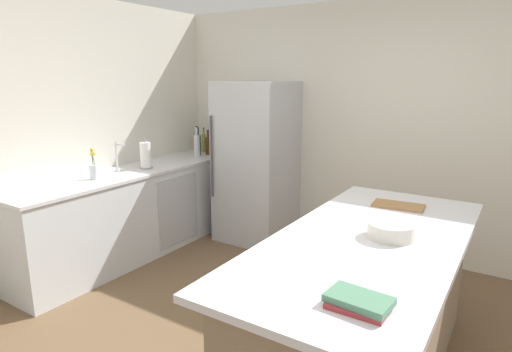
% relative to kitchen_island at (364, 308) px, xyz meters
% --- Properties ---
extents(wall_rear, '(6.00, 0.10, 2.60)m').
position_rel_kitchen_island_xyz_m(wall_rear, '(-0.58, 2.06, 0.83)').
color(wall_rear, silver).
rests_on(wall_rear, ground_plane).
extents(wall_left, '(0.10, 6.00, 2.60)m').
position_rel_kitchen_island_xyz_m(wall_left, '(-3.03, -0.19, 0.83)').
color(wall_left, silver).
rests_on(wall_left, ground_plane).
extents(counter_run_left, '(0.64, 2.68, 0.91)m').
position_rel_kitchen_island_xyz_m(counter_run_left, '(-2.68, 0.58, -0.01)').
color(counter_run_left, silver).
rests_on(counter_run_left, ground_plane).
extents(kitchen_island, '(1.00, 2.23, 0.92)m').
position_rel_kitchen_island_xyz_m(kitchen_island, '(0.00, 0.00, 0.00)').
color(kitchen_island, '#8E755B').
rests_on(kitchen_island, ground_plane).
extents(refrigerator, '(0.77, 0.75, 1.80)m').
position_rel_kitchen_island_xyz_m(refrigerator, '(-1.84, 1.65, 0.43)').
color(refrigerator, '#B7BABF').
rests_on(refrigerator, ground_plane).
extents(sink_faucet, '(0.15, 0.05, 0.30)m').
position_rel_kitchen_island_xyz_m(sink_faucet, '(-2.72, 0.45, 0.60)').
color(sink_faucet, silver).
rests_on(sink_faucet, counter_run_left).
extents(flower_vase, '(0.08, 0.08, 0.30)m').
position_rel_kitchen_island_xyz_m(flower_vase, '(-2.65, 0.11, 0.53)').
color(flower_vase, silver).
rests_on(flower_vase, counter_run_left).
extents(paper_towel_roll, '(0.14, 0.14, 0.31)m').
position_rel_kitchen_island_xyz_m(paper_towel_roll, '(-2.62, 0.72, 0.57)').
color(paper_towel_roll, gray).
rests_on(paper_towel_roll, counter_run_left).
extents(olive_oil_bottle, '(0.05, 0.05, 0.31)m').
position_rel_kitchen_island_xyz_m(olive_oil_bottle, '(-2.73, 1.81, 0.56)').
color(olive_oil_bottle, olive).
rests_on(olive_oil_bottle, counter_run_left).
extents(syrup_bottle, '(0.07, 0.07, 0.30)m').
position_rel_kitchen_island_xyz_m(syrup_bottle, '(-2.59, 1.72, 0.56)').
color(syrup_bottle, '#5B3319').
rests_on(syrup_bottle, counter_run_left).
extents(wine_bottle, '(0.07, 0.07, 0.34)m').
position_rel_kitchen_island_xyz_m(wine_bottle, '(-2.66, 1.61, 0.57)').
color(wine_bottle, '#19381E').
rests_on(wine_bottle, counter_run_left).
extents(soda_bottle, '(0.07, 0.07, 0.36)m').
position_rel_kitchen_island_xyz_m(soda_bottle, '(-2.61, 1.53, 0.58)').
color(soda_bottle, silver).
rests_on(soda_bottle, counter_run_left).
extents(cookbook_stack, '(0.27, 0.18, 0.05)m').
position_rel_kitchen_island_xyz_m(cookbook_stack, '(0.21, -0.78, 0.48)').
color(cookbook_stack, '#A83338').
rests_on(cookbook_stack, kitchen_island).
extents(mixing_bowl, '(0.28, 0.28, 0.09)m').
position_rel_kitchen_island_xyz_m(mixing_bowl, '(0.11, 0.07, 0.50)').
color(mixing_bowl, silver).
rests_on(mixing_bowl, kitchen_island).
extents(cutting_board, '(0.37, 0.22, 0.02)m').
position_rel_kitchen_island_xyz_m(cutting_board, '(-0.02, 0.71, 0.46)').
color(cutting_board, '#9E7042').
rests_on(cutting_board, kitchen_island).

